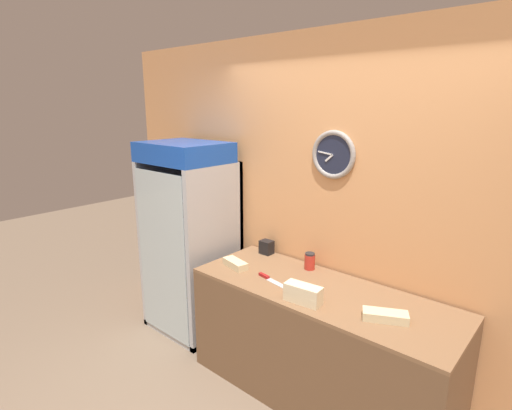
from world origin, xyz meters
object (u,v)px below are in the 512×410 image
at_px(sandwich_stack_middle, 303,290).
at_px(sandwich_flat_left, 235,264).
at_px(beverage_cooler, 194,228).
at_px(condiment_jar, 310,261).
at_px(napkin_dispenser, 267,247).
at_px(chefs_knife, 269,279).
at_px(sandwich_stack_bottom, 303,298).
at_px(sandwich_flat_right, 385,316).

xyz_separation_m(sandwich_stack_middle, sandwich_flat_left, (-0.75, 0.13, -0.06)).
relative_size(beverage_cooler, condiment_jar, 13.41).
xyz_separation_m(beverage_cooler, sandwich_flat_left, (0.73, -0.18, -0.11)).
xyz_separation_m(sandwich_flat_left, condiment_jar, (0.48, 0.36, 0.04)).
distance_m(condiment_jar, napkin_dispenser, 0.48).
xyz_separation_m(sandwich_flat_left, chefs_knife, (0.36, -0.01, -0.02)).
height_order(sandwich_stack_bottom, sandwich_stack_middle, sandwich_stack_middle).
xyz_separation_m(beverage_cooler, napkin_dispenser, (0.73, 0.22, -0.08)).
xyz_separation_m(beverage_cooler, chefs_knife, (1.09, -0.19, -0.13)).
height_order(sandwich_flat_right, chefs_knife, sandwich_flat_right).
distance_m(sandwich_stack_middle, chefs_knife, 0.42).
xyz_separation_m(sandwich_flat_right, napkin_dispenser, (-1.27, 0.38, 0.03)).
height_order(chefs_knife, condiment_jar, condiment_jar).
bearing_deg(sandwich_stack_bottom, sandwich_flat_left, 170.20).
bearing_deg(sandwich_flat_right, chefs_knife, -178.68).
distance_m(sandwich_flat_right, condiment_jar, 0.86).
bearing_deg(condiment_jar, napkin_dispenser, 175.88).
height_order(sandwich_flat_right, napkin_dispenser, napkin_dispenser).
height_order(beverage_cooler, chefs_knife, beverage_cooler).
bearing_deg(sandwich_stack_bottom, chefs_knife, 162.36).
distance_m(beverage_cooler, sandwich_flat_left, 0.76).
distance_m(beverage_cooler, sandwich_stack_bottom, 1.52).
distance_m(sandwich_flat_left, chefs_knife, 0.36).
bearing_deg(sandwich_flat_left, sandwich_stack_bottom, -9.80).
bearing_deg(sandwich_flat_right, condiment_jar, 156.08).
bearing_deg(napkin_dispenser, sandwich_flat_right, -16.86).
height_order(sandwich_flat_left, condiment_jar, condiment_jar).
height_order(sandwich_flat_left, sandwich_flat_right, same).
distance_m(sandwich_stack_bottom, chefs_knife, 0.41).
bearing_deg(chefs_knife, sandwich_stack_middle, -17.64).
relative_size(sandwich_flat_left, condiment_jar, 1.87).
bearing_deg(napkin_dispenser, sandwich_stack_bottom, -34.98).
bearing_deg(chefs_knife, sandwich_flat_right, 1.32).
bearing_deg(beverage_cooler, sandwich_stack_bottom, -11.86).
xyz_separation_m(chefs_knife, condiment_jar, (0.11, 0.37, 0.06)).
relative_size(chefs_knife, condiment_jar, 2.36).
bearing_deg(beverage_cooler, sandwich_flat_right, -4.77).
xyz_separation_m(sandwich_stack_middle, sandwich_flat_right, (0.51, 0.15, -0.06)).
relative_size(sandwich_flat_right, condiment_jar, 2.13).
bearing_deg(condiment_jar, sandwich_stack_middle, -60.71).
bearing_deg(chefs_knife, beverage_cooler, 170.28).
bearing_deg(condiment_jar, beverage_cooler, -171.39).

